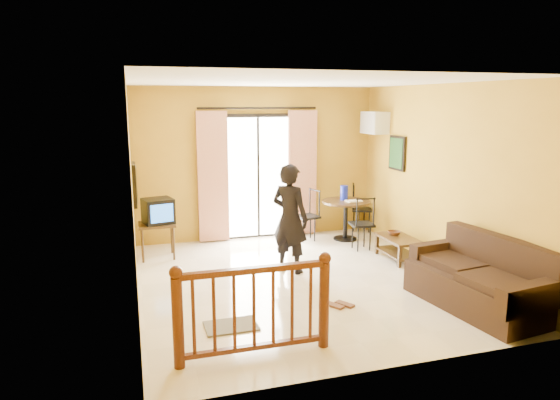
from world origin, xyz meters
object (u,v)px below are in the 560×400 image
object	(u,v)px
sofa	(481,281)
television	(158,211)
coffee_table	(398,245)
standing_person	(290,218)
dining_table	(346,209)

from	to	relation	value
sofa	television	bearing A→B (deg)	131.38
coffee_table	standing_person	bearing A→B (deg)	-178.96
television	coffee_table	xyz separation A→B (m)	(3.72, -1.22, -0.54)
dining_table	coffee_table	xyz separation A→B (m)	(0.34, -1.35, -0.34)
coffee_table	standing_person	world-z (taller)	standing_person
dining_table	coffee_table	distance (m)	1.43
sofa	dining_table	bearing A→B (deg)	88.05
sofa	standing_person	world-z (taller)	standing_person
dining_table	sofa	world-z (taller)	sofa
television	dining_table	distance (m)	3.39
television	coffee_table	bearing A→B (deg)	-32.43
dining_table	sofa	bearing A→B (deg)	-84.15
coffee_table	sofa	distance (m)	2.00
television	sofa	world-z (taller)	television
television	coffee_table	world-z (taller)	television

